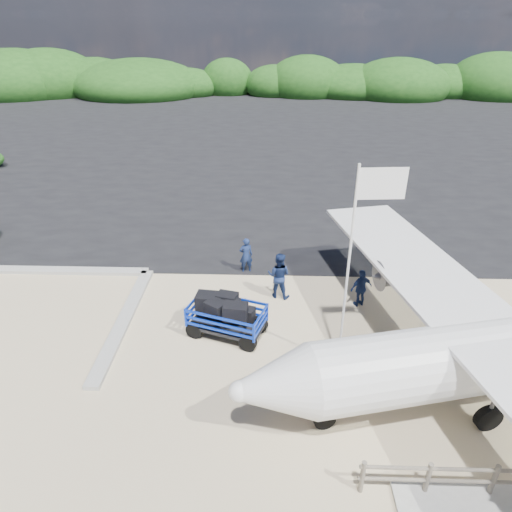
{
  "coord_description": "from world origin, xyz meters",
  "views": [
    {
      "loc": [
        0.76,
        -11.99,
        9.96
      ],
      "look_at": [
        0.27,
        3.51,
        1.73
      ],
      "focal_mm": 32.0,
      "sensor_mm": 36.0,
      "label": 1
    }
  ],
  "objects_px": {
    "flagpole": "(338,363)",
    "crew_b": "(279,275)",
    "crew_c": "(361,288)",
    "aircraft_large": "(410,146)",
    "crew_a": "(246,255)",
    "signboard": "(313,385)",
    "baggage_cart": "(227,334)"
  },
  "relations": [
    {
      "from": "baggage_cart",
      "to": "crew_a",
      "type": "distance_m",
      "value": 4.54
    },
    {
      "from": "crew_a",
      "to": "flagpole",
      "type": "bearing_deg",
      "value": 104.8
    },
    {
      "from": "flagpole",
      "to": "crew_c",
      "type": "relative_size",
      "value": 4.26
    },
    {
      "from": "baggage_cart",
      "to": "flagpole",
      "type": "bearing_deg",
      "value": -1.63
    },
    {
      "from": "signboard",
      "to": "crew_c",
      "type": "relative_size",
      "value": 1.18
    },
    {
      "from": "signboard",
      "to": "crew_b",
      "type": "xyz_separation_m",
      "value": [
        -1.01,
        4.95,
        0.95
      ]
    },
    {
      "from": "baggage_cart",
      "to": "aircraft_large",
      "type": "distance_m",
      "value": 29.62
    },
    {
      "from": "flagpole",
      "to": "aircraft_large",
      "type": "height_order",
      "value": "flagpole"
    },
    {
      "from": "aircraft_large",
      "to": "crew_b",
      "type": "bearing_deg",
      "value": 51.13
    },
    {
      "from": "baggage_cart",
      "to": "crew_a",
      "type": "bearing_deg",
      "value": 103.37
    },
    {
      "from": "baggage_cart",
      "to": "crew_c",
      "type": "relative_size",
      "value": 1.8
    },
    {
      "from": "baggage_cart",
      "to": "aircraft_large",
      "type": "height_order",
      "value": "aircraft_large"
    },
    {
      "from": "crew_c",
      "to": "signboard",
      "type": "bearing_deg",
      "value": 40.79
    },
    {
      "from": "signboard",
      "to": "crew_b",
      "type": "distance_m",
      "value": 5.14
    },
    {
      "from": "signboard",
      "to": "aircraft_large",
      "type": "height_order",
      "value": "aircraft_large"
    },
    {
      "from": "crew_b",
      "to": "baggage_cart",
      "type": "bearing_deg",
      "value": 70.21
    },
    {
      "from": "crew_c",
      "to": "aircraft_large",
      "type": "height_order",
      "value": "aircraft_large"
    },
    {
      "from": "baggage_cart",
      "to": "crew_c",
      "type": "distance_m",
      "value": 5.39
    },
    {
      "from": "crew_c",
      "to": "aircraft_large",
      "type": "distance_m",
      "value": 25.87
    },
    {
      "from": "crew_c",
      "to": "aircraft_large",
      "type": "xyz_separation_m",
      "value": [
        8.42,
        24.44,
        -0.77
      ]
    },
    {
      "from": "baggage_cart",
      "to": "flagpole",
      "type": "relative_size",
      "value": 0.42
    },
    {
      "from": "signboard",
      "to": "crew_a",
      "type": "bearing_deg",
      "value": 85.86
    },
    {
      "from": "flagpole",
      "to": "aircraft_large",
      "type": "xyz_separation_m",
      "value": [
        9.67,
        27.82,
        0.0
      ]
    },
    {
      "from": "flagpole",
      "to": "aircraft_large",
      "type": "relative_size",
      "value": 0.38
    },
    {
      "from": "crew_a",
      "to": "crew_b",
      "type": "xyz_separation_m",
      "value": [
        1.38,
        -1.93,
        0.15
      ]
    },
    {
      "from": "flagpole",
      "to": "signboard",
      "type": "distance_m",
      "value": 1.36
    },
    {
      "from": "baggage_cart",
      "to": "crew_c",
      "type": "xyz_separation_m",
      "value": [
        4.94,
        1.99,
        0.77
      ]
    },
    {
      "from": "flagpole",
      "to": "crew_b",
      "type": "relative_size",
      "value": 3.47
    },
    {
      "from": "flagpole",
      "to": "crew_c",
      "type": "xyz_separation_m",
      "value": [
        1.24,
        3.38,
        0.77
      ]
    },
    {
      "from": "crew_c",
      "to": "crew_b",
      "type": "bearing_deg",
      "value": -33.28
    },
    {
      "from": "signboard",
      "to": "crew_a",
      "type": "xyz_separation_m",
      "value": [
        -2.4,
        6.88,
        0.8
      ]
    },
    {
      "from": "crew_a",
      "to": "crew_b",
      "type": "relative_size",
      "value": 0.85
    }
  ]
}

